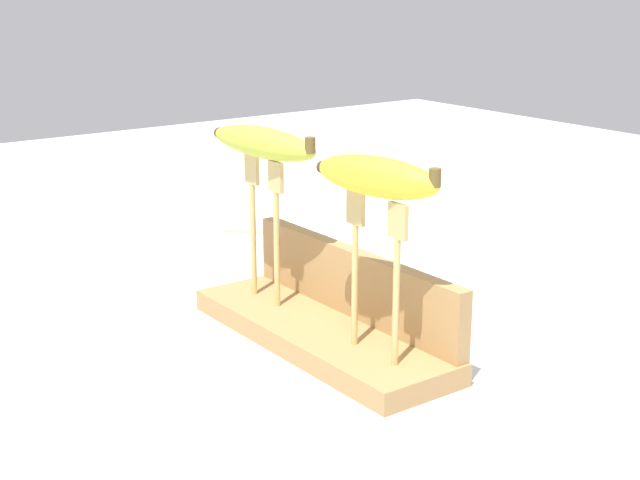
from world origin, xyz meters
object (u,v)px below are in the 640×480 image
banana_raised_left (263,142)px  fork_fallen_near (287,234)px  banana_raised_right (377,177)px  fork_stand_right (375,261)px  fork_stand_left (264,216)px

banana_raised_left → fork_fallen_near: (-0.29, 0.23, -0.22)m
banana_raised_right → fork_fallen_near: size_ratio=1.05×
fork_stand_right → banana_raised_left: banana_raised_left is taller
fork_stand_right → fork_fallen_near: fork_stand_right is taller
fork_stand_right → fork_fallen_near: 0.56m
banana_raised_left → banana_raised_right: 0.21m
fork_stand_right → fork_fallen_near: bearing=155.4°
banana_raised_right → fork_fallen_near: bearing=155.4°
fork_stand_right → fork_stand_left: bearing=-180.0°
banana_raised_left → banana_raised_right: banana_raised_left is taller
fork_stand_right → banana_raised_right: 0.09m
banana_raised_left → banana_raised_right: (0.21, -0.00, -0.00)m
banana_raised_right → fork_stand_left: bearing=180.0°
fork_stand_right → fork_fallen_near: (-0.50, 0.23, -0.12)m
fork_stand_left → fork_fallen_near: bearing=141.8°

